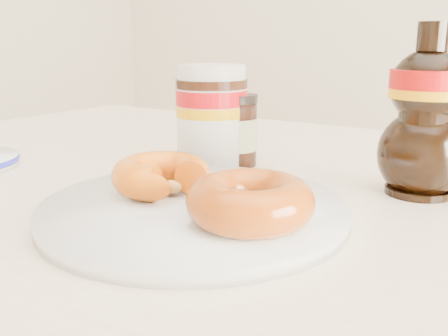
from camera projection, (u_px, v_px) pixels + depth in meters
The scene contains 7 objects.
dining_table at pixel (282, 269), 0.54m from camera, with size 1.40×0.90×0.75m.
plate at pixel (194, 209), 0.45m from camera, with size 0.28×0.28×0.01m.
donut_bitten at pixel (162, 175), 0.48m from camera, with size 0.10×0.10×0.03m, color #E4540C.
donut_whole at pixel (250, 201), 0.39m from camera, with size 0.10×0.10×0.04m, color #8D3109.
nutella_jar at pixel (212, 112), 0.63m from camera, with size 0.09×0.09×0.13m.
syrup_bottle at pixel (426, 111), 0.50m from camera, with size 0.09×0.08×0.17m, color black, non-canonical shape.
dark_jar at pixel (235, 131), 0.63m from camera, with size 0.06×0.06×0.09m.
Camera 1 is at (0.22, -0.35, 0.90)m, focal length 40.00 mm.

